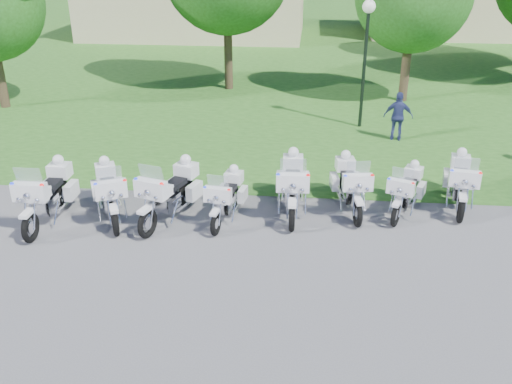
# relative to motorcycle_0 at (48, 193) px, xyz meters

# --- Properties ---
(ground) EXTENTS (100.00, 100.00, 0.00)m
(ground) POSITION_rel_motorcycle_0_xyz_m (4.37, -1.15, -0.71)
(ground) COLOR #59585E
(ground) RESTS_ON ground
(grass_lawn) EXTENTS (100.00, 48.00, 0.01)m
(grass_lawn) POSITION_rel_motorcycle_0_xyz_m (4.37, 25.85, -0.71)
(grass_lawn) COLOR #2B5E1D
(grass_lawn) RESTS_ON ground
(motorcycle_0) EXTENTS (0.83, 2.53, 1.70)m
(motorcycle_0) POSITION_rel_motorcycle_0_xyz_m (0.00, 0.00, 0.00)
(motorcycle_0) COLOR black
(motorcycle_0) RESTS_ON ground
(motorcycle_1) EXTENTS (1.40, 2.24, 1.61)m
(motorcycle_1) POSITION_rel_motorcycle_0_xyz_m (1.40, 0.33, -0.04)
(motorcycle_1) COLOR black
(motorcycle_1) RESTS_ON ground
(motorcycle_2) EXTENTS (1.31, 2.43, 1.69)m
(motorcycle_2) POSITION_rel_motorcycle_0_xyz_m (2.90, 0.40, -0.00)
(motorcycle_2) COLOR black
(motorcycle_2) RESTS_ON ground
(motorcycle_3) EXTENTS (0.88, 2.09, 1.41)m
(motorcycle_3) POSITION_rel_motorcycle_0_xyz_m (4.24, 0.52, -0.12)
(motorcycle_3) COLOR black
(motorcycle_3) RESTS_ON ground
(motorcycle_4) EXTENTS (0.87, 2.54, 1.71)m
(motorcycle_4) POSITION_rel_motorcycle_0_xyz_m (5.82, 1.10, 0.00)
(motorcycle_4) COLOR black
(motorcycle_4) RESTS_ON ground
(motorcycle_5) EXTENTS (0.98, 2.33, 1.57)m
(motorcycle_5) POSITION_rel_motorcycle_0_xyz_m (7.25, 1.38, -0.05)
(motorcycle_5) COLOR black
(motorcycle_5) RESTS_ON ground
(motorcycle_6) EXTENTS (1.18, 1.99, 1.41)m
(motorcycle_6) POSITION_rel_motorcycle_0_xyz_m (8.63, 1.32, -0.12)
(motorcycle_6) COLOR black
(motorcycle_6) RESTS_ON ground
(motorcycle_7) EXTENTS (1.01, 2.35, 1.58)m
(motorcycle_7) POSITION_rel_motorcycle_0_xyz_m (10.04, 1.83, -0.05)
(motorcycle_7) COLOR black
(motorcycle_7) RESTS_ON ground
(lamp_post) EXTENTS (0.44, 0.44, 4.36)m
(lamp_post) POSITION_rel_motorcycle_0_xyz_m (7.97, 8.09, 2.56)
(lamp_post) COLOR black
(lamp_post) RESTS_ON ground
(building_west) EXTENTS (14.56, 8.32, 4.10)m
(building_west) POSITION_rel_motorcycle_0_xyz_m (-1.63, 26.85, 1.36)
(building_west) COLOR #BFB18A
(building_west) RESTS_ON ground
(building_east) EXTENTS (11.44, 7.28, 4.10)m
(building_east) POSITION_rel_motorcycle_0_xyz_m (15.37, 28.85, 1.36)
(building_east) COLOR #BFB18A
(building_east) RESTS_ON ground
(bystander_c) EXTENTS (1.00, 0.53, 1.63)m
(bystander_c) POSITION_rel_motorcycle_0_xyz_m (9.09, 6.74, 0.10)
(bystander_c) COLOR navy
(bystander_c) RESTS_ON ground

